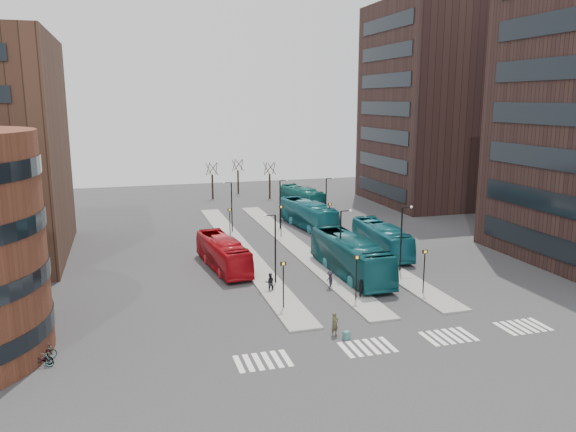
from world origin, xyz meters
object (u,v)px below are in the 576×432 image
object	(u,v)px
teal_bus_a	(350,256)
bicycle_near	(41,361)
red_bus	(223,253)
teal_bus_b	(308,214)
bicycle_mid	(41,358)
traveller	(335,324)
bicycle_far	(42,354)
commuter_b	(361,289)
suitcase	(346,335)
commuter_a	(270,282)
commuter_c	(330,280)
teal_bus_d	(302,197)
teal_bus_c	(381,239)

from	to	relation	value
teal_bus_a	bicycle_near	world-z (taller)	teal_bus_a
red_bus	teal_bus_b	world-z (taller)	teal_bus_b
teal_bus_b	bicycle_mid	size ratio (longest dim) A/B	8.10
traveller	red_bus	bearing A→B (deg)	82.44
bicycle_far	bicycle_mid	bearing A→B (deg)	156.98
commuter_b	bicycle_mid	distance (m)	23.84
suitcase	commuter_b	world-z (taller)	commuter_b
commuter_a	commuter_c	xyz separation A→B (m)	(5.10, -0.63, -0.04)
red_bus	teal_bus_d	bearing A→B (deg)	52.11
suitcase	red_bus	xyz separation A→B (m)	(-5.12, 18.36, 1.22)
teal_bus_d	commuter_a	bearing A→B (deg)	-120.94
suitcase	commuter_a	world-z (taller)	commuter_a
suitcase	teal_bus_b	world-z (taller)	teal_bus_b
suitcase	bicycle_mid	world-z (taller)	bicycle_mid
teal_bus_b	commuter_a	size ratio (longest dim) A/B	7.40
bicycle_near	teal_bus_c	bearing A→B (deg)	-49.28
traveller	bicycle_near	world-z (taller)	traveller
teal_bus_a	teal_bus_c	distance (m)	8.56
commuter_c	red_bus	bearing A→B (deg)	-141.10
red_bus	commuter_b	size ratio (longest dim) A/B	6.64
red_bus	bicycle_mid	bearing A→B (deg)	-136.92
teal_bus_c	traveller	xyz separation A→B (m)	(-12.23, -18.33, -0.72)
suitcase	teal_bus_a	world-z (taller)	teal_bus_a
teal_bus_b	bicycle_far	xyz separation A→B (m)	(-27.30, -30.40, -1.22)
bicycle_mid	bicycle_far	world-z (taller)	bicycle_far
bicycle_near	teal_bus_a	bearing A→B (deg)	-54.05
traveller	teal_bus_a	bearing A→B (deg)	41.03
commuter_a	bicycle_near	world-z (taller)	commuter_a
bicycle_mid	red_bus	bearing A→B (deg)	-23.19
teal_bus_b	commuter_b	bearing A→B (deg)	-106.01
teal_bus_d	bicycle_mid	bearing A→B (deg)	-133.95
traveller	teal_bus_c	bearing A→B (deg)	34.13
suitcase	teal_bus_c	distance (m)	22.42
commuter_a	bicycle_mid	size ratio (longest dim) A/B	1.09
teal_bus_a	commuter_a	world-z (taller)	teal_bus_a
suitcase	teal_bus_d	size ratio (longest dim) A/B	0.05
bicycle_far	bicycle_near	bearing A→B (deg)	156.98
commuter_a	commuter_c	distance (m)	5.14
teal_bus_a	bicycle_near	size ratio (longest dim) A/B	8.35
red_bus	teal_bus_b	size ratio (longest dim) A/B	0.90
teal_bus_b	bicycle_far	distance (m)	40.88
teal_bus_a	teal_bus_d	size ratio (longest dim) A/B	1.21
teal_bus_a	traveller	size ratio (longest dim) A/B	7.80
commuter_a	teal_bus_c	bearing A→B (deg)	-143.26
teal_bus_c	teal_bus_d	bearing A→B (deg)	93.33
teal_bus_a	commuter_a	xyz separation A→B (m)	(-8.17, -2.30, -1.00)
traveller	bicycle_far	world-z (taller)	traveller
suitcase	traveller	size ratio (longest dim) A/B	0.33
teal_bus_a	red_bus	bearing A→B (deg)	152.68
teal_bus_a	teal_bus_c	bearing A→B (deg)	44.20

